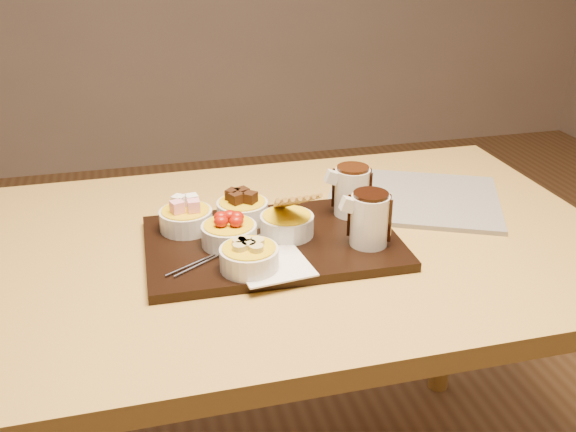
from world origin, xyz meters
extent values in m
cube|color=#BA9445|center=(0.00, 0.00, 0.73)|extent=(1.20, 0.80, 0.04)
cylinder|color=#BA9445|center=(-0.54, 0.34, 0.35)|extent=(0.06, 0.06, 0.71)
cylinder|color=#BA9445|center=(0.54, 0.34, 0.35)|extent=(0.06, 0.06, 0.71)
cube|color=black|center=(-0.06, -0.03, 0.76)|extent=(0.47, 0.31, 0.02)
cube|color=white|center=(-0.08, -0.13, 0.77)|extent=(0.13, 0.13, 0.00)
cylinder|color=silver|center=(-0.21, 0.05, 0.79)|extent=(0.10, 0.10, 0.04)
cylinder|color=silver|center=(-0.10, 0.06, 0.79)|extent=(0.10, 0.10, 0.04)
cylinder|color=silver|center=(-0.14, -0.03, 0.79)|extent=(0.10, 0.10, 0.04)
cylinder|color=silver|center=(-0.03, -0.02, 0.79)|extent=(0.10, 0.10, 0.04)
cylinder|color=silver|center=(-0.12, -0.13, 0.79)|extent=(0.10, 0.10, 0.04)
cylinder|color=silver|center=(0.11, -0.09, 0.82)|extent=(0.07, 0.07, 0.09)
cylinder|color=silver|center=(0.12, 0.04, 0.82)|extent=(0.07, 0.07, 0.09)
cube|color=beige|center=(0.29, 0.11, 0.76)|extent=(0.45, 0.41, 0.01)
camera|label=1|loc=(-0.29, -1.05, 1.31)|focal=40.00mm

